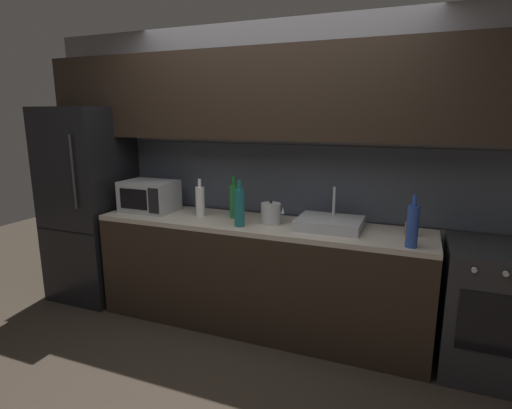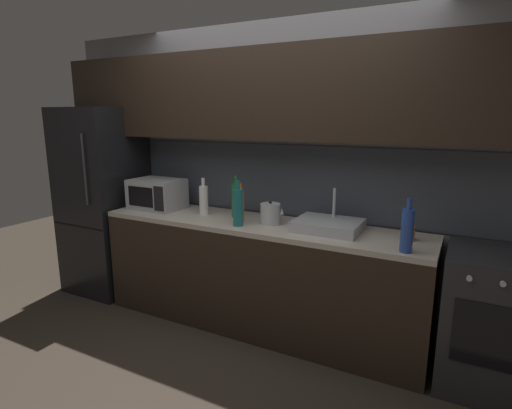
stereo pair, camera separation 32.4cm
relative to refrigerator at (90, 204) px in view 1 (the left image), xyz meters
name	(u,v)px [view 1 (the left image)]	position (x,y,z in m)	size (l,w,h in m)	color
ground_plane	(206,389)	(1.73, -0.90, -0.91)	(10.00, 10.00, 0.00)	#2D261E
back_wall	(271,139)	(1.73, 0.30, 0.64)	(4.44, 0.44, 2.50)	slate
counter_run	(258,275)	(1.73, 0.00, -0.46)	(2.70, 0.60, 0.90)	black
refrigerator	(90,204)	(0.00, 0.00, 0.00)	(0.68, 0.69, 1.81)	black
oven_range	(490,310)	(3.42, 0.00, -0.46)	(0.60, 0.62, 0.90)	#232326
microwave	(149,196)	(0.68, 0.02, 0.13)	(0.46, 0.35, 0.27)	#A8AAAF
sink_basin	(330,223)	(2.31, 0.03, 0.03)	(0.48, 0.38, 0.30)	#ADAFB5
kettle	(271,213)	(1.84, 0.01, 0.08)	(0.19, 0.16, 0.19)	#B7BABF
wine_bottle_white	(200,201)	(1.20, 0.02, 0.12)	(0.08, 0.08, 0.32)	silver
wine_bottle_green	(234,200)	(1.49, 0.07, 0.14)	(0.07, 0.07, 0.35)	#1E6B2D
wine_bottle_blue	(413,226)	(2.89, -0.22, 0.14)	(0.08, 0.08, 0.35)	#234299
wine_bottle_teal	(239,207)	(1.65, -0.16, 0.14)	(0.08, 0.08, 0.36)	#19666B
wine_bottle_orange	(240,207)	(1.60, -0.05, 0.12)	(0.06, 0.06, 0.32)	orange
mug_amber	(410,229)	(2.88, 0.05, 0.04)	(0.07, 0.07, 0.10)	#B27019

